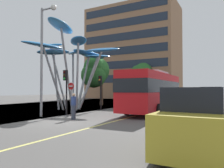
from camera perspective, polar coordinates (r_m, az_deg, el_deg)
name	(u,v)px	position (r m, az deg, el deg)	size (l,w,h in m)	color
ground	(53,122)	(14.59, -15.11, -9.43)	(120.00, 240.00, 0.10)	#54514F
red_bus	(153,90)	(19.60, 10.55, -1.52)	(2.95, 10.52, 3.59)	red
leaf_sculpture	(74,52)	(22.85, -9.92, 8.23)	(9.46, 10.50, 8.12)	#9EA0A5
traffic_light_kerb_near	(66,83)	(17.44, -11.87, 0.37)	(0.28, 0.42, 3.50)	black
traffic_light_kerb_far	(100,85)	(21.49, -3.01, -0.30)	(0.28, 0.42, 3.34)	black
car_parked_near	(197,122)	(7.54, 21.01, -9.09)	(1.97, 4.44, 2.04)	gold
car_parked_mid	(199,106)	(14.32, 21.65, -5.41)	(1.96, 4.03, 2.08)	navy
car_parked_far	(212,101)	(20.23, 24.33, -4.04)	(1.99, 3.95, 2.22)	silver
street_lamp	(45,47)	(17.27, -17.03, 9.12)	(1.47, 0.44, 8.17)	gray
tree_pavement_near	(94,72)	(29.12, -4.55, 3.13)	(3.54, 4.10, 6.36)	brown
tree_pavement_far	(141,73)	(45.88, 7.38, 2.95)	(4.97, 5.04, 7.54)	brown
pedestrian	(74,106)	(14.99, -9.92, -5.68)	(0.34, 0.34, 1.75)	#2D3342
no_entry_sign	(71,93)	(19.11, -10.52, -2.24)	(0.60, 0.12, 2.59)	gray
backdrop_building	(133,53)	(53.64, 5.49, 7.87)	(20.87, 11.05, 21.45)	#936B4C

